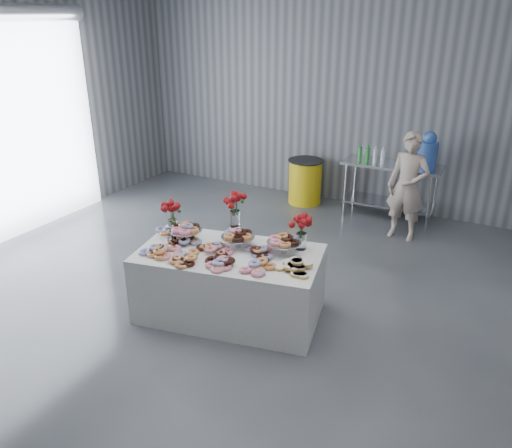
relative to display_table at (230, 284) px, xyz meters
The scene contains 16 objects.
ground 0.62m from the display_table, 82.92° to the right, with size 9.00×9.00×0.00m, color #3D4045.
room_walls 2.31m from the display_table, 116.61° to the right, with size 8.04×9.04×4.02m.
display_table is the anchor object (origin of this frame).
prep_table 3.70m from the display_table, 77.62° to the left, with size 1.50×0.60×0.90m.
donut_mounds 0.42m from the display_table, 90.00° to the right, with size 1.80×0.80×0.09m, color #DA954F, non-canonical shape.
cake_stand_left 0.77m from the display_table, behind, with size 0.36×0.36×0.17m.
cake_stand_mid 0.54m from the display_table, 83.12° to the left, with size 0.36×0.36×0.17m.
cake_stand_right 0.77m from the display_table, 26.81° to the left, with size 0.36×0.36×0.17m.
danish_pile 0.88m from the display_table, ahead, with size 0.48×0.48×0.11m, color white, non-canonical shape.
bouquet_left 1.04m from the display_table, behind, with size 0.26×0.26×0.42m.
bouquet_right 1.02m from the display_table, 34.75° to the left, with size 0.26×0.26×0.42m.
bouquet_center 0.83m from the display_table, 109.68° to the left, with size 0.26×0.26×0.57m.
water_jug 3.91m from the display_table, 70.30° to the left, with size 0.28×0.28×0.55m.
drink_bottles 3.60m from the display_table, 82.34° to the left, with size 0.54×0.08×0.27m, color #268C33, non-canonical shape.
person 3.19m from the display_table, 68.12° to the left, with size 0.57×0.37×1.56m, color #CC8C93.
trash_barrel 3.67m from the display_table, 100.29° to the left, with size 0.60×0.60×0.77m.
Camera 1 is at (2.39, -3.49, 3.05)m, focal length 35.00 mm.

